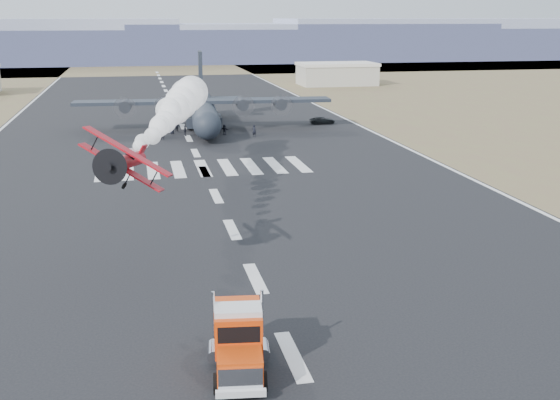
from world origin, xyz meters
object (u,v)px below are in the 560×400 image
object	(u,v)px
crew_a	(254,131)
aerobatic_biplane	(125,162)
semi_truck	(238,338)
support_vehicle	(322,120)
hangar_right	(337,74)
transport_aircraft	(203,109)
crew_d	(185,131)
crew_f	(224,130)
crew_g	(163,132)
crew_b	(163,134)
crew_e	(172,128)
crew_c	(201,133)
crew_h	(177,126)

from	to	relation	value
crew_a	aerobatic_biplane	bearing A→B (deg)	106.38
semi_truck	support_vehicle	size ratio (longest dim) A/B	1.85
hangar_right	crew_a	size ratio (longest dim) A/B	11.56
transport_aircraft	crew_d	size ratio (longest dim) A/B	24.92
semi_truck	crew_f	bearing A→B (deg)	90.07
support_vehicle	crew_g	distance (m)	28.79
crew_b	crew_f	bearing A→B (deg)	47.80
crew_g	crew_e	bearing A→B (deg)	79.16
crew_c	crew_g	size ratio (longest dim) A/B	1.03
transport_aircraft	crew_b	size ratio (longest dim) A/B	22.47
hangar_right	support_vehicle	size ratio (longest dim) A/B	4.76
crew_a	crew_c	xyz separation A→B (m)	(-8.21, 0.44, -0.08)
transport_aircraft	crew_h	distance (m)	5.92
semi_truck	crew_b	world-z (taller)	semi_truck
crew_b	hangar_right	bearing A→B (deg)	89.87
crew_h	crew_b	bearing A→B (deg)	-140.15
semi_truck	crew_f	size ratio (longest dim) A/B	4.93
aerobatic_biplane	crew_f	bearing A→B (deg)	87.14
transport_aircraft	crew_e	distance (m)	7.95
transport_aircraft	crew_d	xyz separation A→B (m)	(-3.67, -7.83, -2.26)
crew_a	crew_f	world-z (taller)	crew_a
crew_d	crew_e	distance (m)	3.18
crew_g	crew_d	bearing A→B (deg)	22.93
support_vehicle	crew_e	distance (m)	26.55
aerobatic_biplane	crew_f	world-z (taller)	aerobatic_biplane
crew_f	crew_c	bearing A→B (deg)	83.83
crew_a	crew_d	size ratio (longest dim) A/B	1.06
hangar_right	crew_f	size ratio (longest dim) A/B	12.71
crew_a	crew_b	world-z (taller)	crew_b
crew_h	aerobatic_biplane	bearing A→B (deg)	-126.37
crew_d	crew_e	world-z (taller)	crew_e
hangar_right	transport_aircraft	xyz separation A→B (m)	(-42.66, -67.99, 0.08)
aerobatic_biplane	crew_h	world-z (taller)	aerobatic_biplane
support_vehicle	crew_e	world-z (taller)	crew_e
crew_d	crew_g	xyz separation A→B (m)	(-3.46, -0.29, -0.05)
semi_truck	crew_c	bearing A→B (deg)	92.94
semi_truck	crew_d	bearing A→B (deg)	94.71
transport_aircraft	support_vehicle	bearing A→B (deg)	4.23
hangar_right	crew_b	bearing A→B (deg)	-122.50
crew_d	crew_c	bearing A→B (deg)	-139.85
aerobatic_biplane	crew_e	bearing A→B (deg)	94.82
semi_truck	crew_f	world-z (taller)	semi_truck
support_vehicle	crew_f	xyz separation A→B (m)	(-17.97, -7.83, 0.21)
crew_b	crew_e	distance (m)	5.31
crew_c	crew_f	bearing A→B (deg)	-156.05
semi_truck	aerobatic_biplane	world-z (taller)	aerobatic_biplane
crew_b	support_vehicle	bearing A→B (deg)	53.16
semi_truck	aerobatic_biplane	xyz separation A→B (m)	(-5.53, 15.36, 6.54)
transport_aircraft	crew_g	distance (m)	11.04
crew_c	crew_d	world-z (taller)	crew_d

